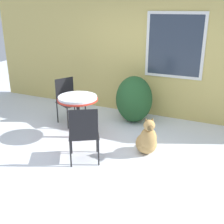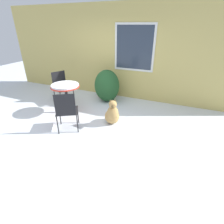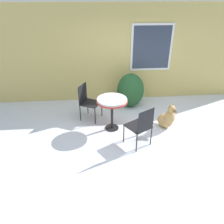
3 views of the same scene
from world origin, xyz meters
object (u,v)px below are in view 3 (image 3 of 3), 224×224
(patio_chair_far_side, at_px, (141,125))
(dog, at_px, (167,119))
(patio_table, at_px, (112,103))
(patio_chair_near_table, at_px, (88,100))

(patio_chair_far_side, height_order, dog, patio_chair_far_side)
(patio_table, bearing_deg, patio_chair_far_side, -53.22)
(patio_table, bearing_deg, dog, -2.97)
(patio_table, xyz_separation_m, dog, (1.37, -0.07, -0.46))
(patio_table, relative_size, patio_chair_near_table, 0.87)
(patio_chair_near_table, distance_m, dog, 2.09)
(patio_chair_near_table, xyz_separation_m, dog, (1.97, -0.65, -0.27))
(patio_chair_far_side, relative_size, dog, 1.40)
(patio_chair_near_table, relative_size, dog, 1.40)
(patio_chair_near_table, bearing_deg, dog, -82.15)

